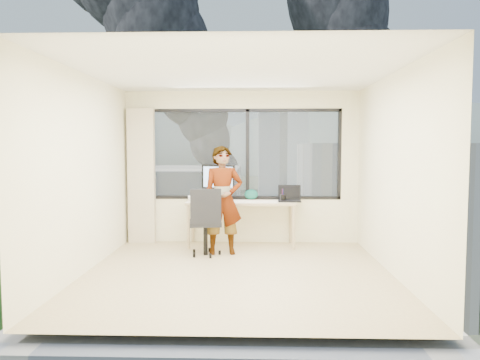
{
  "coord_description": "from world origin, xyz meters",
  "views": [
    {
      "loc": [
        0.21,
        -5.81,
        1.64
      ],
      "look_at": [
        0.0,
        1.0,
        1.15
      ],
      "focal_mm": 33.89,
      "sensor_mm": 36.0,
      "label": 1
    }
  ],
  "objects_px": {
    "chair": "(205,221)",
    "game_console": "(197,198)",
    "person": "(223,200)",
    "desk": "(241,223)",
    "handbag": "(251,194)",
    "laptop": "(290,194)",
    "monitor": "(218,182)"
  },
  "relations": [
    {
      "from": "chair",
      "to": "game_console",
      "type": "bearing_deg",
      "value": 98.2
    },
    {
      "from": "chair",
      "to": "person",
      "type": "height_order",
      "value": "person"
    },
    {
      "from": "desk",
      "to": "game_console",
      "type": "distance_m",
      "value": 0.89
    },
    {
      "from": "desk",
      "to": "handbag",
      "type": "bearing_deg",
      "value": 55.66
    },
    {
      "from": "chair",
      "to": "laptop",
      "type": "distance_m",
      "value": 1.52
    },
    {
      "from": "chair",
      "to": "monitor",
      "type": "height_order",
      "value": "monitor"
    },
    {
      "from": "monitor",
      "to": "laptop",
      "type": "relative_size",
      "value": 1.53
    },
    {
      "from": "game_console",
      "to": "handbag",
      "type": "distance_m",
      "value": 0.94
    },
    {
      "from": "person",
      "to": "handbag",
      "type": "xyz_separation_m",
      "value": [
        0.43,
        0.82,
        0.01
      ]
    },
    {
      "from": "person",
      "to": "game_console",
      "type": "relative_size",
      "value": 5.9
    },
    {
      "from": "chair",
      "to": "handbag",
      "type": "bearing_deg",
      "value": 45.54
    },
    {
      "from": "chair",
      "to": "monitor",
      "type": "bearing_deg",
      "value": 72.98
    },
    {
      "from": "chair",
      "to": "laptop",
      "type": "height_order",
      "value": "chair"
    },
    {
      "from": "game_console",
      "to": "desk",
      "type": "bearing_deg",
      "value": -19.87
    },
    {
      "from": "game_console",
      "to": "handbag",
      "type": "xyz_separation_m",
      "value": [
        0.93,
        0.07,
        0.05
      ]
    },
    {
      "from": "laptop",
      "to": "desk",
      "type": "bearing_deg",
      "value": -178.45
    },
    {
      "from": "handbag",
      "to": "laptop",
      "type": "bearing_deg",
      "value": -21.46
    },
    {
      "from": "game_console",
      "to": "laptop",
      "type": "height_order",
      "value": "laptop"
    },
    {
      "from": "desk",
      "to": "game_console",
      "type": "height_order",
      "value": "game_console"
    },
    {
      "from": "desk",
      "to": "handbag",
      "type": "distance_m",
      "value": 0.55
    },
    {
      "from": "person",
      "to": "game_console",
      "type": "height_order",
      "value": "person"
    },
    {
      "from": "handbag",
      "to": "game_console",
      "type": "bearing_deg",
      "value": -174.94
    },
    {
      "from": "desk",
      "to": "chair",
      "type": "distance_m",
      "value": 0.87
    },
    {
      "from": "person",
      "to": "handbag",
      "type": "bearing_deg",
      "value": 53.26
    },
    {
      "from": "desk",
      "to": "monitor",
      "type": "height_order",
      "value": "monitor"
    },
    {
      "from": "desk",
      "to": "person",
      "type": "xyz_separation_m",
      "value": [
        -0.27,
        -0.58,
        0.46
      ]
    },
    {
      "from": "handbag",
      "to": "desk",
      "type": "bearing_deg",
      "value": -123.31
    },
    {
      "from": "person",
      "to": "handbag",
      "type": "distance_m",
      "value": 0.92
    },
    {
      "from": "desk",
      "to": "monitor",
      "type": "bearing_deg",
      "value": 160.52
    },
    {
      "from": "monitor",
      "to": "laptop",
      "type": "height_order",
      "value": "monitor"
    },
    {
      "from": "handbag",
      "to": "person",
      "type": "bearing_deg",
      "value": -116.76
    },
    {
      "from": "monitor",
      "to": "handbag",
      "type": "height_order",
      "value": "monitor"
    }
  ]
}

